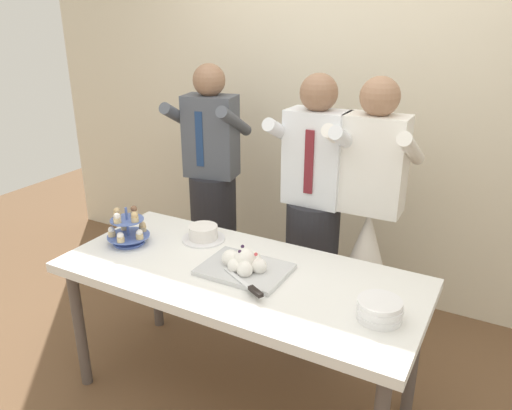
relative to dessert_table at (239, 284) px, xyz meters
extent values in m
plane|color=brown|center=(0.00, 0.00, -0.70)|extent=(8.00, 8.00, 0.00)
cube|color=beige|center=(0.00, 1.45, 0.75)|extent=(5.20, 0.10, 2.90)
cube|color=white|center=(0.00, 0.00, 0.05)|extent=(1.80, 0.80, 0.05)
cylinder|color=#564C47|center=(-0.82, -0.32, -0.34)|extent=(0.06, 0.06, 0.72)
cylinder|color=#564C47|center=(-0.82, 0.32, -0.34)|extent=(0.06, 0.06, 0.72)
cylinder|color=#564C47|center=(0.82, 0.32, -0.34)|extent=(0.06, 0.06, 0.72)
cylinder|color=#4C66B2|center=(-0.69, -0.02, 0.08)|extent=(0.17, 0.17, 0.01)
cylinder|color=#4C66B2|center=(-0.69, -0.02, 0.18)|extent=(0.01, 0.01, 0.21)
cylinder|color=#4C66B2|center=(-0.69, -0.02, 0.12)|extent=(0.23, 0.23, 0.01)
cylinder|color=#D1B784|center=(-0.60, -0.02, 0.14)|extent=(0.04, 0.04, 0.03)
sphere|color=white|center=(-0.60, -0.02, 0.16)|extent=(0.04, 0.04, 0.04)
cylinder|color=#D1B784|center=(-0.66, 0.06, 0.14)|extent=(0.04, 0.04, 0.03)
sphere|color=#D6B27A|center=(-0.66, 0.06, 0.16)|extent=(0.04, 0.04, 0.04)
cylinder|color=#D1B784|center=(-0.76, 0.03, 0.14)|extent=(0.04, 0.04, 0.03)
sphere|color=beige|center=(-0.76, 0.03, 0.16)|extent=(0.04, 0.04, 0.04)
cylinder|color=#D1B784|center=(-0.76, -0.07, 0.14)|extent=(0.04, 0.04, 0.03)
sphere|color=white|center=(-0.76, -0.07, 0.16)|extent=(0.04, 0.04, 0.04)
cylinder|color=#D1B784|center=(-0.67, -0.10, 0.14)|extent=(0.04, 0.04, 0.03)
sphere|color=white|center=(-0.67, -0.10, 0.16)|extent=(0.04, 0.04, 0.04)
cylinder|color=#4C66B2|center=(-0.69, -0.02, 0.21)|extent=(0.18, 0.18, 0.01)
cylinder|color=#D1B784|center=(-0.63, -0.02, 0.23)|extent=(0.04, 0.04, 0.03)
sphere|color=#D6B27A|center=(-0.63, -0.02, 0.25)|extent=(0.04, 0.04, 0.04)
cylinder|color=#D1B784|center=(-0.69, 0.05, 0.23)|extent=(0.04, 0.04, 0.03)
sphere|color=brown|center=(-0.69, 0.05, 0.25)|extent=(0.04, 0.04, 0.04)
cylinder|color=#D1B784|center=(-0.75, -0.02, 0.23)|extent=(0.04, 0.04, 0.03)
sphere|color=#D6B27A|center=(-0.75, -0.02, 0.25)|extent=(0.04, 0.04, 0.04)
cylinder|color=#D1B784|center=(-0.70, -0.08, 0.23)|extent=(0.04, 0.04, 0.03)
sphere|color=white|center=(-0.70, -0.08, 0.25)|extent=(0.04, 0.04, 0.04)
cube|color=silver|center=(0.03, 0.01, 0.09)|extent=(0.42, 0.31, 0.02)
sphere|color=white|center=(0.11, 0.01, 0.12)|extent=(0.08, 0.08, 0.08)
sphere|color=white|center=(0.05, 0.05, 0.13)|extent=(0.08, 0.08, 0.08)
sphere|color=white|center=(-0.01, 0.07, 0.12)|extent=(0.07, 0.07, 0.07)
sphere|color=white|center=(-0.05, 0.01, 0.13)|extent=(0.09, 0.09, 0.09)
sphere|color=white|center=(0.00, -0.04, 0.12)|extent=(0.07, 0.07, 0.07)
sphere|color=white|center=(0.06, -0.05, 0.13)|extent=(0.08, 0.08, 0.08)
sphere|color=white|center=(0.03, 0.01, 0.14)|extent=(0.11, 0.11, 0.11)
sphere|color=#DB474C|center=(0.03, 0.01, 0.18)|extent=(0.02, 0.02, 0.02)
sphere|color=#DB474C|center=(0.10, 0.00, 0.19)|extent=(0.02, 0.02, 0.02)
sphere|color=#2D1938|center=(0.01, -0.01, 0.19)|extent=(0.02, 0.02, 0.02)
sphere|color=#B21923|center=(0.03, 0.00, 0.17)|extent=(0.02, 0.02, 0.02)
sphere|color=#2D1938|center=(0.00, 0.04, 0.19)|extent=(0.02, 0.02, 0.02)
cube|color=silver|center=(0.06, -0.11, 0.10)|extent=(0.21, 0.13, 0.00)
cube|color=black|center=(0.19, -0.18, 0.11)|extent=(0.09, 0.07, 0.02)
cylinder|color=white|center=(0.72, -0.07, 0.08)|extent=(0.18, 0.18, 0.01)
cylinder|color=white|center=(0.72, -0.07, 0.09)|extent=(0.18, 0.18, 0.01)
cylinder|color=white|center=(0.72, -0.07, 0.10)|extent=(0.18, 0.18, 0.01)
cylinder|color=white|center=(0.72, -0.07, 0.11)|extent=(0.18, 0.18, 0.01)
cylinder|color=white|center=(0.71, -0.07, 0.12)|extent=(0.18, 0.18, 0.01)
cylinder|color=white|center=(0.72, -0.07, 0.13)|extent=(0.18, 0.18, 0.01)
cylinder|color=white|center=(0.72, -0.07, 0.15)|extent=(0.18, 0.18, 0.01)
cylinder|color=white|center=(0.72, -0.07, 0.16)|extent=(0.18, 0.18, 0.01)
cylinder|color=white|center=(-0.36, 0.22, 0.08)|extent=(0.24, 0.24, 0.01)
cylinder|color=white|center=(-0.36, 0.22, 0.12)|extent=(0.16, 0.16, 0.07)
cylinder|color=#232328|center=(0.10, 0.70, -0.24)|extent=(0.32, 0.32, 0.92)
cube|color=white|center=(0.10, 0.70, 0.49)|extent=(0.34, 0.21, 0.54)
sphere|color=#8C664C|center=(0.10, 0.70, 0.85)|extent=(0.21, 0.21, 0.21)
cylinder|color=white|center=(-0.09, 0.70, 0.60)|extent=(0.09, 0.49, 0.28)
cylinder|color=white|center=(0.29, 0.70, 0.60)|extent=(0.09, 0.49, 0.28)
cube|color=maroon|center=(0.10, 0.59, 0.49)|extent=(0.05, 0.01, 0.36)
cone|color=white|center=(0.43, 0.73, -0.24)|extent=(0.56, 0.56, 0.92)
cube|color=white|center=(0.43, 0.73, 0.49)|extent=(0.34, 0.21, 0.54)
sphere|color=#997054|center=(0.43, 0.73, 0.85)|extent=(0.21, 0.21, 0.21)
cylinder|color=white|center=(0.24, 0.72, 0.60)|extent=(0.09, 0.49, 0.28)
cylinder|color=white|center=(0.62, 0.73, 0.60)|extent=(0.09, 0.49, 0.28)
cylinder|color=#232328|center=(-0.71, 0.84, -0.24)|extent=(0.32, 0.32, 0.92)
cube|color=#4C515B|center=(-0.71, 0.84, 0.49)|extent=(0.37, 0.26, 0.54)
sphere|color=#8C664C|center=(-0.71, 0.84, 0.85)|extent=(0.21, 0.21, 0.21)
cylinder|color=#4C515B|center=(-0.91, 0.81, 0.60)|extent=(0.16, 0.49, 0.28)
cylinder|color=#4C515B|center=(-0.54, 0.88, 0.60)|extent=(0.16, 0.49, 0.28)
cube|color=navy|center=(-0.72, 0.74, 0.49)|extent=(0.05, 0.02, 0.36)
camera|label=1|loc=(1.11, -1.86, 1.27)|focal=35.07mm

